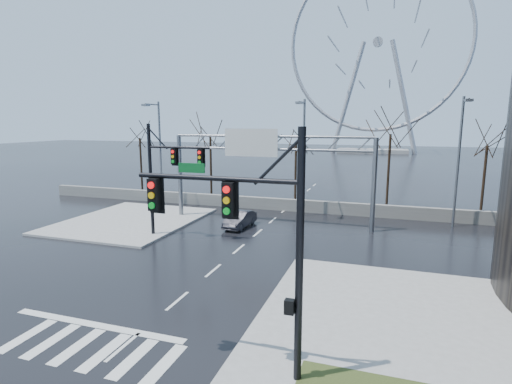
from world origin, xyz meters
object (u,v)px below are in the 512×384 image
at_px(signal_mast_far, 164,170).
at_px(sign_gantry, 265,159).
at_px(ferris_wheel, 378,50).
at_px(signal_mast_near, 256,230).
at_px(car, 240,219).

xyz_separation_m(signal_mast_far, sign_gantry, (5.49, 6.00, 0.35)).
bearing_deg(sign_gantry, ferris_wheel, 86.16).
xyz_separation_m(sign_gantry, ferris_wheel, (5.38, 80.04, 20.95)).
distance_m(signal_mast_near, signal_mast_far, 17.03).
relative_size(signal_mast_near, ferris_wheel, 0.16).
bearing_deg(ferris_wheel, car, -94.77).
xyz_separation_m(signal_mast_far, ferris_wheel, (10.87, 86.04, 21.30)).
bearing_deg(signal_mast_far, car, 45.99).
height_order(sign_gantry, car, sign_gantry).
bearing_deg(sign_gantry, car, -128.67).
distance_m(sign_gantry, car, 5.13).
distance_m(signal_mast_far, sign_gantry, 8.14).
bearing_deg(ferris_wheel, sign_gantry, -93.84).
distance_m(signal_mast_far, ferris_wheel, 89.30).
distance_m(signal_mast_near, car, 19.02).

